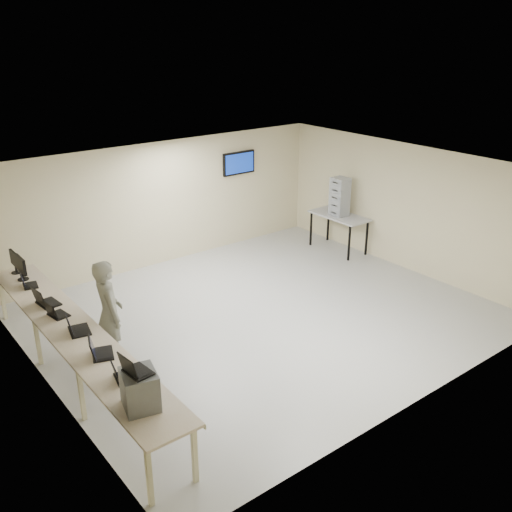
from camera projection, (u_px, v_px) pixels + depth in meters
room at (262, 245)px, 10.39m from camera, size 8.01×7.01×2.81m
workbench at (75, 335)px, 8.50m from camera, size 0.76×6.00×0.90m
equipment_box at (140, 390)px, 6.70m from camera, size 0.49×0.53×0.47m
laptop_on_box at (134, 369)px, 6.55m from camera, size 0.32×0.37×0.27m
laptop_0 at (121, 376)px, 7.26m from camera, size 0.34×0.38×0.26m
laptop_1 at (98, 351)px, 7.79m from camera, size 0.43×0.46×0.30m
laptop_2 at (75, 328)px, 8.39m from camera, size 0.40×0.45×0.31m
laptop_3 at (55, 313)px, 8.87m from camera, size 0.32×0.37×0.26m
laptop_4 at (44, 301)px, 9.23m from camera, size 0.37×0.43×0.31m
laptop_5 at (27, 283)px, 9.88m from camera, size 0.32×0.36×0.25m
monitor_near at (21, 266)px, 10.09m from camera, size 0.20×0.44×0.44m
monitor_far at (15, 260)px, 10.39m from camera, size 0.19×0.42×0.41m
soldier at (109, 314)px, 8.94m from camera, size 0.53×0.72×1.82m
side_table at (339, 218)px, 13.74m from camera, size 0.70×1.50×0.90m
storage_bins at (340, 197)px, 13.53m from camera, size 0.35×0.39×0.92m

